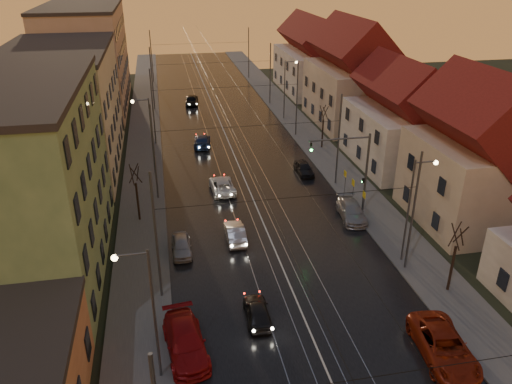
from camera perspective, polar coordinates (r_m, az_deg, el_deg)
ground at (r=28.47m, az=8.54°, el=-20.59°), size 160.00×160.00×0.00m
road at (r=62.32m, az=-3.39°, el=6.27°), size 16.00×120.00×0.04m
sidewalk_left at (r=61.88m, az=-12.65°, el=5.60°), size 4.00×120.00×0.15m
sidewalk_right at (r=64.29m, az=5.53°, el=6.86°), size 4.00×120.00×0.15m
tram_rail_0 at (r=62.07m, az=-5.42°, el=6.16°), size 0.06×120.00×0.03m
tram_rail_1 at (r=62.22m, az=-4.10°, el=6.25°), size 0.06×120.00×0.03m
tram_rail_2 at (r=62.40m, az=-2.69°, el=6.35°), size 0.06×120.00×0.03m
tram_rail_3 at (r=62.61m, az=-1.39°, el=6.44°), size 0.06×120.00×0.03m
apartment_left_1 at (r=36.61m, az=-25.73°, el=0.50°), size 10.00×18.00×13.00m
apartment_left_2 at (r=55.24m, az=-21.15°, el=8.61°), size 10.00×20.00×12.00m
apartment_left_3 at (r=78.20m, az=-18.68°, el=14.25°), size 10.00×24.00×14.00m
house_right_1 at (r=44.09m, az=23.84°, el=3.38°), size 8.67×10.20×10.80m
house_right_2 at (r=54.83m, az=16.36°, el=7.68°), size 9.18×12.24×9.20m
house_right_3 at (r=67.74m, az=10.85°, el=12.52°), size 9.18×14.28×11.50m
house_right_4 at (r=84.54m, az=6.33°, el=14.77°), size 9.18×16.32×10.00m
catenary_pole_l_1 at (r=31.68m, az=-11.34°, el=-5.19°), size 0.16×0.16×9.00m
catenary_pole_r_1 at (r=35.57m, az=17.50°, el=-2.35°), size 0.16×0.16×9.00m
catenary_pole_l_2 at (r=45.29m, az=-11.57°, el=4.35°), size 0.16×0.16×9.00m
catenary_pole_r_2 at (r=48.09m, az=9.41°, el=5.78°), size 0.16×0.16×9.00m
catenary_pole_l_3 at (r=59.57m, az=-11.70°, el=9.41°), size 0.16×0.16×9.00m
catenary_pole_r_3 at (r=61.73m, az=4.69°, el=10.40°), size 0.16×0.16×9.00m
catenary_pole_l_4 at (r=74.14m, az=-11.78°, el=12.49°), size 0.16×0.16×9.00m
catenary_pole_r_4 at (r=75.88m, az=1.63°, el=13.29°), size 0.16×0.16×9.00m
catenary_pole_l_5 at (r=91.80m, az=-11.84°, el=14.90°), size 0.16×0.16×9.00m
catenary_pole_r_5 at (r=93.22m, az=-0.85°, el=15.56°), size 0.16×0.16×9.00m
street_lamp_0 at (r=25.64m, az=-12.36°, el=-12.38°), size 1.75×0.32×8.00m
street_lamp_1 at (r=36.41m, az=17.57°, el=-1.03°), size 1.75×0.32×8.00m
street_lamp_2 at (r=50.85m, az=-12.24°, el=7.08°), size 1.75×0.32×8.00m
street_lamp_3 at (r=68.32m, az=3.54°, el=12.23°), size 1.75×0.32×8.00m
traffic_light_mast at (r=42.63m, az=11.35°, el=3.17°), size 5.30×0.32×7.20m
bare_tree_0 at (r=42.44m, az=-13.44°, el=-0.26°), size 1.09×1.09×5.11m
bare_tree_1 at (r=35.10m, az=21.62°, el=-7.22°), size 1.09×1.09×5.11m
bare_tree_2 at (r=58.23m, az=7.65°, el=7.27°), size 1.09×1.09×5.11m
driving_car_0 at (r=31.43m, az=0.15°, el=-13.50°), size 1.59×3.67×1.23m
driving_car_1 at (r=39.36m, az=-2.40°, el=-4.67°), size 1.43×4.01×1.32m
driving_car_2 at (r=47.46m, az=-3.89°, el=0.77°), size 2.28×4.70×1.29m
driving_car_3 at (r=59.30m, az=-6.19°, el=5.83°), size 2.40×4.83×1.35m
driving_car_4 at (r=77.04m, az=-7.35°, el=10.44°), size 2.31×4.78×1.57m
parked_left_2 at (r=29.48m, az=-8.08°, el=-16.55°), size 2.72×5.46×1.52m
parked_left_3 at (r=38.15m, az=-8.52°, el=-6.09°), size 1.48×3.60×1.22m
parked_right_0 at (r=30.76m, az=20.65°, el=-16.13°), size 3.13×5.77×1.54m
parked_right_1 at (r=43.27m, az=10.87°, el=-2.15°), size 2.41×4.91×1.37m
parked_right_2 at (r=51.46m, az=5.49°, el=2.71°), size 1.54×3.73×1.26m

